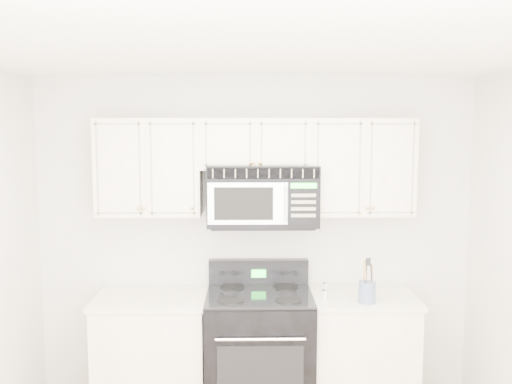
{
  "coord_description": "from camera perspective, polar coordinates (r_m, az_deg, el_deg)",
  "views": [
    {
      "loc": [
        -0.06,
        -2.82,
        2.22
      ],
      "look_at": [
        0.0,
        1.3,
        1.73
      ],
      "focal_mm": 40.0,
      "sensor_mm": 36.0,
      "label": 1
    }
  ],
  "objects": [
    {
      "name": "base_cabinet_left",
      "position": [
        4.68,
        -10.26,
        -15.91
      ],
      "size": [
        0.86,
        0.65,
        0.92
      ],
      "color": "white",
      "rests_on": "ground"
    },
    {
      "name": "shaker_salt",
      "position": [
        4.51,
        6.99,
        -9.45
      ],
      "size": [
        0.04,
        0.04,
        0.09
      ],
      "color": "silver",
      "rests_on": "base_cabinet_right"
    },
    {
      "name": "range",
      "position": [
        4.58,
        0.33,
        -15.56
      ],
      "size": [
        0.81,
        0.73,
        1.13
      ],
      "color": "black",
      "rests_on": "ground"
    },
    {
      "name": "utensil_crock",
      "position": [
        4.32,
        11.04,
        -9.69
      ],
      "size": [
        0.12,
        0.12,
        0.33
      ],
      "color": "slate",
      "rests_on": "base_cabinet_right"
    },
    {
      "name": "base_cabinet_right",
      "position": [
        4.7,
        10.15,
        -15.8
      ],
      "size": [
        0.86,
        0.65,
        0.92
      ],
      "color": "white",
      "rests_on": "ground"
    },
    {
      "name": "microwave",
      "position": [
        4.39,
        0.67,
        -0.29
      ],
      "size": [
        0.84,
        0.47,
        0.47
      ],
      "color": "black",
      "rests_on": "ground"
    },
    {
      "name": "room",
      "position": [
        2.97,
        0.4,
        -11.29
      ],
      "size": [
        3.51,
        3.51,
        2.61
      ],
      "color": "olive",
      "rests_on": "ground"
    },
    {
      "name": "shaker_pepper",
      "position": [
        4.34,
        6.91,
        -10.13
      ],
      "size": [
        0.04,
        0.04,
        0.09
      ],
      "color": "silver",
      "rests_on": "base_cabinet_right"
    },
    {
      "name": "upper_cabinets",
      "position": [
        4.42,
        -0.06,
        3.02
      ],
      "size": [
        2.44,
        0.37,
        0.75
      ],
      "color": "white",
      "rests_on": "ground"
    }
  ]
}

